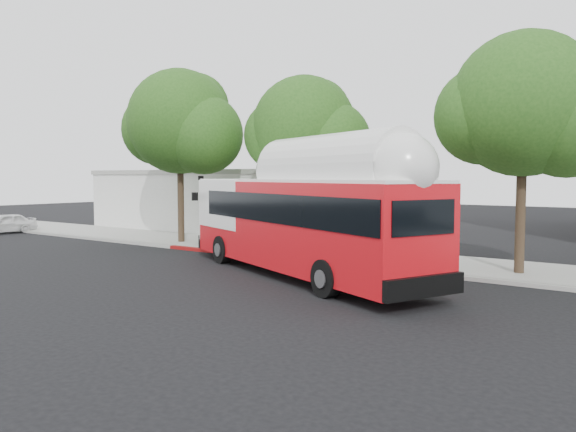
% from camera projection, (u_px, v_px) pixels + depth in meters
% --- Properties ---
extents(ground, '(120.00, 120.00, 0.00)m').
position_uv_depth(ground, '(239.00, 274.00, 21.86)').
color(ground, black).
rests_on(ground, ground).
extents(sidewalk, '(60.00, 5.00, 0.15)m').
position_uv_depth(sidewalk, '(327.00, 254.00, 27.11)').
color(sidewalk, gray).
rests_on(sidewalk, ground).
extents(curb_strip, '(60.00, 0.30, 0.15)m').
position_uv_depth(curb_strip, '(296.00, 260.00, 25.01)').
color(curb_strip, gray).
rests_on(curb_strip, ground).
extents(red_curb_segment, '(10.00, 0.32, 0.16)m').
position_uv_depth(red_curb_segment, '(245.00, 254.00, 26.76)').
color(red_curb_segment, maroon).
rests_on(red_curb_segment, ground).
extents(street_tree_left, '(6.67, 5.80, 9.74)m').
position_uv_depth(street_tree_left, '(187.00, 125.00, 30.87)').
color(street_tree_left, '#2D2116').
rests_on(street_tree_left, ground).
extents(street_tree_mid, '(5.75, 5.00, 8.62)m').
position_uv_depth(street_tree_mid, '(312.00, 132.00, 26.69)').
color(street_tree_mid, '#2D2116').
rests_on(street_tree_mid, ground).
extents(street_tree_right, '(6.21, 5.40, 9.18)m').
position_uv_depth(street_tree_right, '(536.00, 110.00, 20.66)').
color(street_tree_right, '#2D2116').
rests_on(street_tree_right, ground).
extents(low_commercial_bldg, '(16.20, 10.20, 4.25)m').
position_uv_depth(low_commercial_bldg, '(219.00, 199.00, 41.20)').
color(low_commercial_bldg, silver).
rests_on(low_commercial_bldg, ground).
extents(transit_bus, '(14.05, 8.03, 4.22)m').
position_uv_depth(transit_bus, '(301.00, 225.00, 21.25)').
color(transit_bus, red).
rests_on(transit_bus, ground).
extents(parked_car, '(4.10, 1.99, 1.35)m').
position_uv_depth(parked_car, '(4.00, 223.00, 37.47)').
color(parked_car, silver).
rests_on(parked_car, ground).
extents(signal_pole, '(0.11, 0.36, 3.83)m').
position_uv_depth(signal_pole, '(201.00, 212.00, 28.63)').
color(signal_pole, '#B61316').
rests_on(signal_pole, ground).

